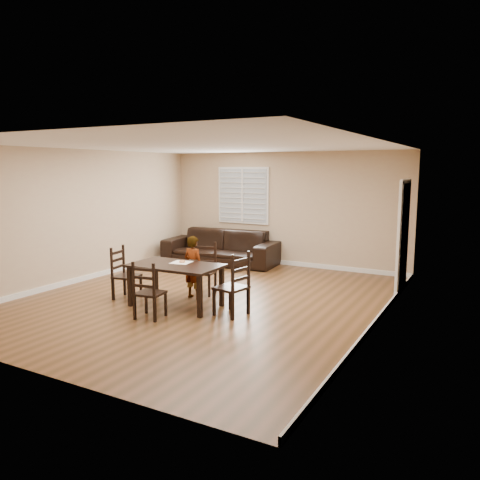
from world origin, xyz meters
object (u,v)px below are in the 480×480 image
object	(u,v)px
sofa	(221,247)
chair_far	(146,294)
chair_near	(205,270)
donut	(182,261)
chair_left	(121,275)
dining_table	(176,270)
child	(194,267)
chair_right	(237,287)

from	to	relation	value
sofa	chair_far	bearing A→B (deg)	-78.52
chair_near	donut	distance (m)	0.86
chair_far	chair_left	distance (m)	1.43
chair_far	sofa	bearing A→B (deg)	-82.04
dining_table	child	world-z (taller)	child
child	chair_far	bearing A→B (deg)	100.28
chair_left	dining_table	bearing A→B (deg)	-96.41
child	sofa	bearing A→B (deg)	-59.79
dining_table	chair_far	distance (m)	0.84
chair_right	sofa	distance (m)	4.19
chair_near	chair_far	distance (m)	1.79
chair_near	child	xyz separation A→B (m)	(0.04, -0.42, 0.13)
chair_left	donut	xyz separation A→B (m)	(1.18, 0.22, 0.32)
dining_table	chair_near	xyz separation A→B (m)	(-0.05, 0.98, -0.20)
chair_right	donut	distance (m)	1.21
chair_right	sofa	xyz separation A→B (m)	(-2.38, 3.45, -0.06)
chair_far	donut	xyz separation A→B (m)	(-0.02, 0.98, 0.33)
dining_table	sofa	size ratio (longest dim) A/B	0.56
chair_near	chair_right	distance (m)	1.57
chair_near	sofa	xyz separation A→B (m)	(-1.15, 2.48, -0.03)
chair_left	sofa	size ratio (longest dim) A/B	0.34
chair_near	donut	xyz separation A→B (m)	(0.07, -0.80, 0.31)
dining_table	chair_far	bearing A→B (deg)	-89.12
chair_right	child	world-z (taller)	child
donut	chair_far	bearing A→B (deg)	-88.69
chair_right	donut	size ratio (longest dim) A/B	9.75
dining_table	chair_right	bearing A→B (deg)	-1.21
chair_far	child	bearing A→B (deg)	-95.94
donut	dining_table	bearing A→B (deg)	-94.64
chair_left	sofa	distance (m)	3.51
dining_table	chair_right	xyz separation A→B (m)	(1.18, 0.01, -0.17)
child	donut	bearing A→B (deg)	102.62
chair_near	chair_left	bearing A→B (deg)	-150.47
dining_table	chair_near	bearing A→B (deg)	91.34
chair_left	chair_right	size ratio (longest dim) A/B	0.92
chair_left	chair_near	bearing A→B (deg)	-56.22
child	donut	xyz separation A→B (m)	(0.03, -0.38, 0.18)
chair_left	child	world-z (taller)	child
donut	chair_near	bearing A→B (deg)	94.70
chair_left	donut	distance (m)	1.25
dining_table	child	bearing A→B (deg)	90.00
child	chair_left	bearing A→B (deg)	35.79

